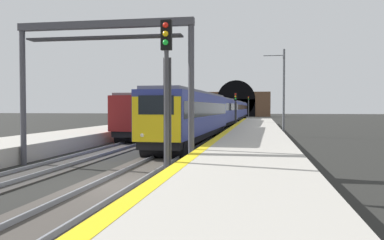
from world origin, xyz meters
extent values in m
plane|color=black|center=(0.00, 0.00, 0.00)|extent=(320.00, 320.00, 0.00)
cube|color=#ADA89E|center=(0.00, -4.49, 0.45)|extent=(112.00, 4.71, 0.91)
cube|color=yellow|center=(0.00, -2.38, 0.91)|extent=(112.00, 0.50, 0.01)
cube|color=#423D38|center=(0.00, 0.00, 0.03)|extent=(160.00, 3.11, 0.06)
cube|color=gray|center=(0.00, 0.72, 0.14)|extent=(160.00, 0.07, 0.15)
cube|color=gray|center=(0.00, -0.72, 0.14)|extent=(160.00, 0.07, 0.15)
cube|color=#383533|center=(0.00, 4.57, 0.03)|extent=(160.00, 2.67, 0.06)
cube|color=gray|center=(0.00, 3.85, 0.14)|extent=(160.00, 0.07, 0.15)
cube|color=navy|center=(16.59, 0.00, 2.41)|extent=(20.19, 3.25, 2.76)
cube|color=black|center=(16.59, 0.00, 2.70)|extent=(19.39, 3.26, 0.96)
cube|color=slate|center=(16.59, 0.00, 3.89)|extent=(19.58, 2.83, 0.20)
cube|color=black|center=(16.59, 0.00, 0.84)|extent=(19.78, 2.91, 0.54)
cylinder|color=black|center=(7.91, 0.23, 0.49)|extent=(1.05, 2.53, 0.98)
cylinder|color=black|center=(9.71, 0.18, 0.49)|extent=(1.05, 2.53, 0.98)
cylinder|color=black|center=(23.48, -0.18, 0.49)|extent=(1.05, 2.53, 0.98)
cylinder|color=black|center=(25.28, -0.23, 0.49)|extent=(1.05, 2.53, 0.98)
cube|color=yellow|center=(6.49, 0.26, 2.22)|extent=(0.19, 2.62, 2.37)
cube|color=black|center=(6.44, 0.27, 2.97)|extent=(0.09, 1.91, 0.99)
sphere|color=#F2EACC|center=(6.41, -0.48, 1.38)|extent=(0.20, 0.20, 0.20)
sphere|color=#F2EACC|center=(6.45, 1.02, 1.38)|extent=(0.20, 0.20, 0.20)
cube|color=navy|center=(37.24, 0.00, 2.41)|extent=(20.19, 3.25, 2.76)
cube|color=black|center=(37.24, 0.00, 2.89)|extent=(19.39, 3.26, 0.88)
cube|color=slate|center=(37.24, 0.00, 3.89)|extent=(19.58, 2.83, 0.20)
cube|color=black|center=(37.24, 0.00, 0.84)|extent=(19.78, 2.91, 0.54)
cylinder|color=black|center=(28.14, 0.24, 0.49)|extent=(1.05, 2.53, 0.98)
cylinder|color=black|center=(29.94, 0.19, 0.49)|extent=(1.05, 2.53, 0.98)
cylinder|color=black|center=(44.55, -0.19, 0.49)|extent=(1.05, 2.53, 0.98)
cylinder|color=black|center=(46.35, -0.24, 0.49)|extent=(1.05, 2.53, 0.98)
cube|color=navy|center=(57.89, 0.00, 2.41)|extent=(20.19, 3.25, 2.76)
cube|color=black|center=(57.89, 0.00, 2.86)|extent=(19.39, 3.26, 0.85)
cube|color=slate|center=(57.89, 0.00, 3.89)|extent=(19.58, 2.83, 0.20)
cube|color=black|center=(57.89, 0.00, 0.84)|extent=(19.78, 2.91, 0.54)
cylinder|color=black|center=(49.04, 0.23, 0.49)|extent=(1.05, 2.53, 0.98)
cylinder|color=black|center=(50.84, 0.18, 0.49)|extent=(1.05, 2.53, 0.98)
cylinder|color=black|center=(64.94, -0.18, 0.49)|extent=(1.05, 2.53, 0.98)
cylinder|color=black|center=(66.74, -0.23, 0.49)|extent=(1.05, 2.53, 0.98)
cube|color=navy|center=(78.54, 0.00, 2.41)|extent=(20.19, 3.25, 2.76)
cube|color=black|center=(78.54, 0.00, 2.84)|extent=(19.39, 3.26, 0.81)
cube|color=slate|center=(78.54, 0.00, 3.89)|extent=(19.58, 2.83, 0.20)
cube|color=black|center=(78.54, 0.00, 0.84)|extent=(19.78, 2.91, 0.54)
cylinder|color=black|center=(69.56, 0.23, 0.49)|extent=(1.05, 2.53, 0.98)
cylinder|color=black|center=(71.36, 0.19, 0.49)|extent=(1.05, 2.53, 0.98)
cylinder|color=black|center=(85.72, -0.19, 0.49)|extent=(1.05, 2.53, 0.98)
cylinder|color=black|center=(87.52, -0.23, 0.49)|extent=(1.05, 2.53, 0.98)
cube|color=maroon|center=(25.17, 4.57, 2.38)|extent=(20.67, 3.33, 2.72)
cube|color=black|center=(25.17, 4.57, 2.73)|extent=(19.84, 3.34, 0.77)
cube|color=slate|center=(25.17, 4.57, 3.84)|extent=(20.04, 2.89, 0.20)
cube|color=black|center=(25.17, 4.57, 0.83)|extent=(20.25, 2.98, 0.54)
cylinder|color=black|center=(34.16, 4.34, 0.49)|extent=(1.04, 2.60, 0.97)
cylinder|color=black|center=(32.36, 4.39, 0.49)|extent=(1.04, 2.60, 0.97)
cylinder|color=black|center=(17.98, 4.76, 0.49)|extent=(1.04, 2.60, 0.97)
cylinder|color=black|center=(16.18, 4.80, 0.49)|extent=(1.04, 2.60, 0.97)
cube|color=yellow|center=(35.51, 4.31, 2.26)|extent=(0.19, 2.69, 2.48)
cube|color=black|center=(35.56, 4.31, 2.92)|extent=(0.09, 1.96, 0.98)
sphere|color=#F2EACC|center=(35.58, 5.08, 1.37)|extent=(0.20, 0.20, 0.20)
sphere|color=#F2EACC|center=(35.55, 3.54, 1.37)|extent=(0.20, 0.20, 0.20)
cube|color=maroon|center=(46.38, 4.57, 2.38)|extent=(20.67, 3.33, 2.72)
cube|color=black|center=(46.38, 4.57, 2.86)|extent=(19.84, 3.34, 0.97)
cube|color=slate|center=(46.38, 4.57, 3.84)|extent=(20.04, 2.89, 0.20)
cube|color=black|center=(46.38, 4.57, 0.83)|extent=(20.25, 2.98, 0.54)
cylinder|color=black|center=(55.21, 4.35, 0.49)|extent=(1.04, 2.60, 0.97)
cylinder|color=black|center=(53.41, 4.39, 0.49)|extent=(1.04, 2.60, 0.97)
cylinder|color=black|center=(39.35, 4.75, 0.49)|extent=(1.04, 2.60, 0.97)
cylinder|color=black|center=(37.55, 4.80, 0.49)|extent=(1.04, 2.60, 0.97)
cube|color=black|center=(46.38, 4.57, 4.39)|extent=(1.34, 1.71, 0.90)
cylinder|color=#38383D|center=(0.08, -1.81, 2.43)|extent=(0.16, 0.16, 4.86)
cube|color=black|center=(0.08, -1.81, 5.38)|extent=(0.20, 0.38, 1.05)
cube|color=#38383D|center=(0.22, -1.81, 2.43)|extent=(0.04, 0.28, 4.37)
sphere|color=red|center=(-0.05, -1.81, 5.71)|extent=(0.20, 0.20, 0.20)
sphere|color=yellow|center=(-0.05, -1.81, 5.41)|extent=(0.20, 0.20, 0.20)
sphere|color=green|center=(-0.05, -1.81, 5.11)|extent=(0.20, 0.20, 0.20)
cylinder|color=#38383D|center=(39.19, -1.81, 1.84)|extent=(0.16, 0.16, 3.68)
cube|color=black|center=(39.19, -1.81, 4.21)|extent=(0.20, 0.38, 1.05)
cube|color=#38383D|center=(39.33, -1.81, 1.84)|extent=(0.04, 0.28, 3.31)
sphere|color=red|center=(39.06, -1.81, 4.53)|extent=(0.20, 0.20, 0.20)
sphere|color=yellow|center=(39.06, -1.81, 4.23)|extent=(0.20, 0.20, 0.20)
sphere|color=green|center=(39.06, -1.81, 3.93)|extent=(0.20, 0.20, 0.20)
cylinder|color=#38383D|center=(94.52, -1.81, 2.37)|extent=(0.16, 0.16, 4.73)
cube|color=black|center=(94.52, -1.81, 5.26)|extent=(0.20, 0.38, 1.05)
cube|color=#38383D|center=(94.66, -1.81, 2.37)|extent=(0.04, 0.28, 4.26)
sphere|color=red|center=(94.39, -1.81, 5.58)|extent=(0.20, 0.20, 0.20)
sphere|color=yellow|center=(94.39, -1.81, 5.28)|extent=(0.20, 0.20, 0.20)
sphere|color=green|center=(94.39, -1.81, 4.98)|extent=(0.20, 0.20, 0.20)
cylinder|color=#3F3F47|center=(4.43, 6.51, 3.30)|extent=(0.28, 0.28, 6.59)
cylinder|color=#3F3F47|center=(4.43, -1.93, 3.30)|extent=(0.28, 0.28, 6.59)
cube|color=#3F3F47|center=(4.43, 2.29, 6.77)|extent=(0.36, 8.72, 0.35)
cube|color=#2D2D33|center=(4.43, 2.29, 6.14)|extent=(0.70, 7.60, 0.08)
cube|color=brown|center=(108.54, 2.29, 3.71)|extent=(2.72, 20.26, 7.43)
cube|color=black|center=(107.13, 2.29, 2.60)|extent=(0.12, 11.34, 5.20)
cylinder|color=black|center=(107.13, 2.29, 5.20)|extent=(0.12, 11.34, 11.34)
cylinder|color=#595B60|center=(26.03, -7.24, 4.22)|extent=(0.22, 0.22, 8.43)
cylinder|color=#595B60|center=(26.03, -6.27, 7.83)|extent=(0.08, 1.95, 0.08)
camera|label=1|loc=(-13.80, -5.10, 2.86)|focal=37.74mm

